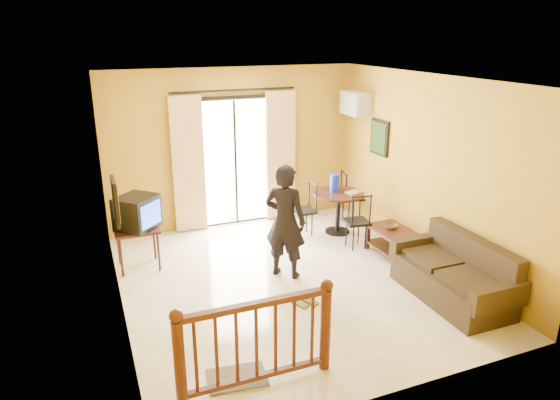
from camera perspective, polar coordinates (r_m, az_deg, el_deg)
name	(u,v)px	position (r m, az deg, el deg)	size (l,w,h in m)	color
ground	(289,281)	(7.17, 1.00, -9.26)	(5.00, 5.00, 0.00)	beige
room_shell	(289,165)	(6.55, 1.08, 4.01)	(5.00, 5.00, 5.00)	white
balcony_door	(235,161)	(8.89, -5.11, 4.48)	(2.25, 0.14, 2.46)	black
tv_table	(137,233)	(7.63, -16.05, -3.66)	(0.63, 0.53, 0.63)	black
television	(137,212)	(7.52, -16.02, -1.37)	(0.73, 0.73, 0.49)	black
picture_left	(115,201)	(5.91, -18.29, -0.14)	(0.05, 0.42, 0.52)	black
dining_table	(338,201)	(8.68, 6.68, -0.12)	(0.88, 0.88, 0.73)	black
water_jug	(335,183)	(8.64, 6.26, 1.95)	(0.17, 0.17, 0.31)	#1627D1
serving_tray	(354,192)	(8.66, 8.43, 0.89)	(0.28, 0.18, 0.02)	beige
dining_chairs	(336,234)	(8.81, 6.45, -3.85)	(1.56, 1.56, 0.95)	black
air_conditioner	(355,103)	(9.10, 8.56, 10.87)	(0.31, 0.60, 0.40)	silver
botanical_print	(379,137)	(8.71, 11.28, 7.02)	(0.05, 0.50, 0.60)	black
coffee_table	(395,240)	(7.97, 13.06, -4.47)	(0.54, 0.98, 0.43)	black
bowl	(391,226)	(8.01, 12.60, -2.96)	(0.22, 0.22, 0.07)	brown
sofa	(455,276)	(7.02, 19.39, -8.24)	(0.81, 1.73, 0.83)	#312313
standing_person	(285,221)	(7.01, 0.60, -2.47)	(0.61, 0.40, 1.66)	black
stair_balustrade	(256,337)	(5.00, -2.72, -15.38)	(1.63, 0.13, 1.04)	#471E0F
doormat	(237,378)	(5.43, -4.94, -19.56)	(0.60, 0.40, 0.02)	#61584D
sandals	(305,303)	(6.64, 2.83, -11.62)	(0.33, 0.27, 0.03)	brown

